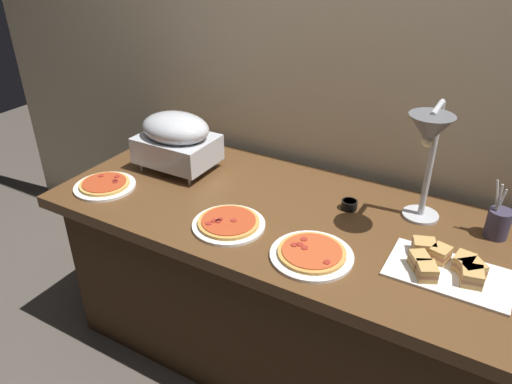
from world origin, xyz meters
name	(u,v)px	position (x,y,z in m)	size (l,w,h in m)	color
ground_plane	(278,346)	(0.00, 0.00, 0.00)	(8.00, 8.00, 0.00)	#4C443D
back_wall	(338,72)	(0.00, 0.50, 1.20)	(4.40, 0.04, 2.40)	#C6B593
buffet_table	(280,283)	(0.00, 0.00, 0.39)	(1.90, 0.84, 0.76)	brown
chafing_dish	(176,139)	(-0.59, 0.09, 0.91)	(0.34, 0.26, 0.27)	#B7BABF
heat_lamp	(429,141)	(0.49, 0.11, 1.13)	(0.15, 0.30, 0.48)	#B7BABF
pizza_plate_front	(312,254)	(0.23, -0.22, 0.77)	(0.29, 0.29, 0.03)	white
pizza_plate_center	(229,223)	(-0.13, -0.20, 0.77)	(0.28, 0.28, 0.03)	white
pizza_plate_raised_stand	(105,185)	(-0.76, -0.22, 0.77)	(0.26, 0.26, 0.03)	white
sandwich_platter	(447,267)	(0.65, -0.08, 0.78)	(0.39, 0.23, 0.06)	white
sauce_cup_near	(349,204)	(0.23, 0.14, 0.78)	(0.06, 0.06, 0.04)	black
utensil_holder	(498,223)	(0.76, 0.23, 0.82)	(0.09, 0.08, 0.23)	#383347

